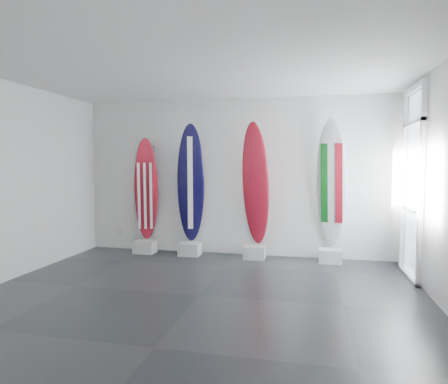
% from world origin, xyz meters
% --- Properties ---
extents(floor, '(6.00, 6.00, 0.00)m').
position_xyz_m(floor, '(0.00, 0.00, 0.00)').
color(floor, black).
rests_on(floor, ground).
extents(ceiling, '(6.00, 6.00, 0.00)m').
position_xyz_m(ceiling, '(0.00, 0.00, 3.00)').
color(ceiling, white).
rests_on(ceiling, wall_back).
extents(wall_back, '(6.00, 0.00, 6.00)m').
position_xyz_m(wall_back, '(0.00, 2.50, 1.50)').
color(wall_back, white).
rests_on(wall_back, ground).
extents(wall_front, '(6.00, 0.00, 6.00)m').
position_xyz_m(wall_front, '(0.00, -2.50, 1.50)').
color(wall_front, white).
rests_on(wall_front, ground).
extents(wall_left, '(0.00, 5.00, 5.00)m').
position_xyz_m(wall_left, '(-3.00, 0.00, 1.50)').
color(wall_left, white).
rests_on(wall_left, ground).
extents(display_block_usa, '(0.40, 0.30, 0.24)m').
position_xyz_m(display_block_usa, '(-1.74, 2.18, 0.12)').
color(display_block_usa, silver).
rests_on(display_block_usa, floor).
extents(surfboard_usa, '(0.55, 0.48, 2.03)m').
position_xyz_m(surfboard_usa, '(-1.74, 2.28, 1.25)').
color(surfboard_usa, maroon).
rests_on(surfboard_usa, display_block_usa).
extents(display_block_navy, '(0.40, 0.30, 0.24)m').
position_xyz_m(display_block_navy, '(-0.82, 2.18, 0.12)').
color(display_block_navy, silver).
rests_on(display_block_navy, floor).
extents(surfboard_navy, '(0.59, 0.46, 2.28)m').
position_xyz_m(surfboard_navy, '(-0.82, 2.28, 1.38)').
color(surfboard_navy, black).
rests_on(surfboard_navy, display_block_navy).
extents(display_block_swiss, '(0.40, 0.30, 0.24)m').
position_xyz_m(display_block_swiss, '(0.44, 2.18, 0.12)').
color(display_block_swiss, silver).
rests_on(display_block_swiss, floor).
extents(surfboard_swiss, '(0.60, 0.51, 2.29)m').
position_xyz_m(surfboard_swiss, '(0.44, 2.28, 1.38)').
color(surfboard_swiss, maroon).
rests_on(surfboard_swiss, display_block_swiss).
extents(display_block_italy, '(0.40, 0.30, 0.24)m').
position_xyz_m(display_block_italy, '(1.80, 2.18, 0.12)').
color(display_block_italy, silver).
rests_on(display_block_italy, floor).
extents(surfboard_italy, '(0.60, 0.49, 2.33)m').
position_xyz_m(surfboard_italy, '(1.80, 2.28, 1.40)').
color(surfboard_italy, silver).
rests_on(surfboard_italy, display_block_italy).
extents(wall_outlet, '(0.09, 0.02, 0.13)m').
position_xyz_m(wall_outlet, '(-2.45, 2.48, 0.35)').
color(wall_outlet, silver).
rests_on(wall_outlet, wall_back).
extents(glass_door, '(0.12, 1.16, 2.85)m').
position_xyz_m(glass_door, '(2.97, 1.55, 1.43)').
color(glass_door, white).
rests_on(glass_door, floor).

